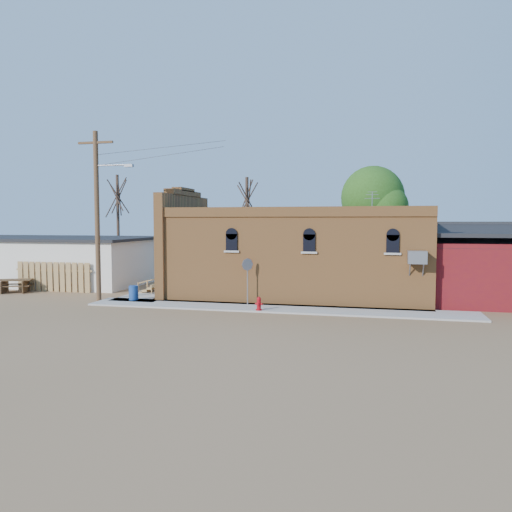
% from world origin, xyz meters
% --- Properties ---
extents(ground, '(120.00, 120.00, 0.00)m').
position_xyz_m(ground, '(0.00, 0.00, 0.00)').
color(ground, brown).
rests_on(ground, ground).
extents(sidewalk_south, '(19.00, 2.20, 0.08)m').
position_xyz_m(sidewalk_south, '(1.50, 0.90, 0.04)').
color(sidewalk_south, '#9E9991').
rests_on(sidewalk_south, ground).
extents(sidewalk_west, '(2.60, 10.00, 0.08)m').
position_xyz_m(sidewalk_west, '(-6.30, 6.00, 0.04)').
color(sidewalk_west, '#9E9991').
rests_on(sidewalk_west, ground).
extents(brick_bar, '(16.40, 7.97, 6.30)m').
position_xyz_m(brick_bar, '(1.64, 5.49, 2.34)').
color(brick_bar, '#B87138').
rests_on(brick_bar, ground).
extents(red_shed, '(5.40, 6.40, 4.30)m').
position_xyz_m(red_shed, '(11.50, 5.50, 2.27)').
color(red_shed, maroon).
rests_on(red_shed, ground).
extents(storage_building, '(20.40, 8.40, 3.17)m').
position_xyz_m(storage_building, '(-19.00, 8.00, 1.60)').
color(storage_building, silver).
rests_on(storage_building, ground).
extents(wood_fence, '(5.20, 0.10, 1.80)m').
position_xyz_m(wood_fence, '(-12.80, 3.80, 0.90)').
color(wood_fence, '#A17349').
rests_on(wood_fence, ground).
extents(utility_pole, '(3.12, 0.26, 9.00)m').
position_xyz_m(utility_pole, '(-8.14, 1.20, 4.77)').
color(utility_pole, brown).
rests_on(utility_pole, ground).
extents(tree_bare_near, '(2.80, 2.80, 7.65)m').
position_xyz_m(tree_bare_near, '(-3.00, 13.00, 5.96)').
color(tree_bare_near, '#4A342A').
rests_on(tree_bare_near, ground).
extents(tree_bare_far, '(2.80, 2.80, 8.16)m').
position_xyz_m(tree_bare_far, '(-14.00, 14.00, 6.36)').
color(tree_bare_far, '#4A342A').
rests_on(tree_bare_far, ground).
extents(tree_leafy, '(4.40, 4.40, 8.15)m').
position_xyz_m(tree_leafy, '(6.00, 13.50, 5.93)').
color(tree_leafy, '#4A342A').
rests_on(tree_leafy, ground).
extents(fire_hydrant, '(0.37, 0.36, 0.64)m').
position_xyz_m(fire_hydrant, '(0.89, -0.00, 0.40)').
color(fire_hydrant, '#9D0910').
rests_on(fire_hydrant, sidewalk_south).
extents(stop_sign, '(0.47, 0.51, 2.35)m').
position_xyz_m(stop_sign, '(-0.03, 1.45, 1.89)').
color(stop_sign, gray).
rests_on(stop_sign, sidewalk_south).
extents(trash_barrel, '(0.63, 0.63, 0.76)m').
position_xyz_m(trash_barrel, '(-6.32, 1.50, 0.46)').
color(trash_barrel, navy).
rests_on(trash_barrel, sidewalk_west).
extents(picnic_table, '(2.31, 2.06, 0.79)m').
position_xyz_m(picnic_table, '(-14.83, 2.95, 0.52)').
color(picnic_table, '#4D351E').
rests_on(picnic_table, ground).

